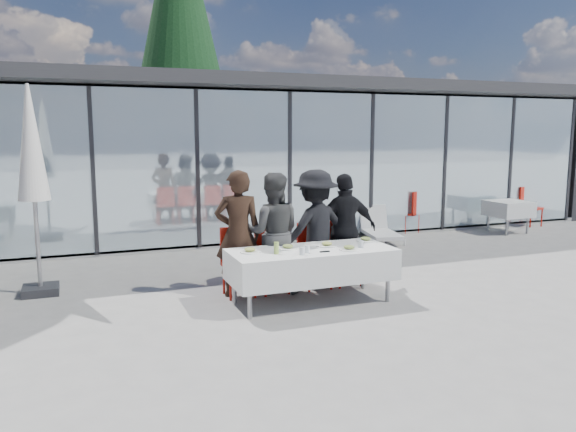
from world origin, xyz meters
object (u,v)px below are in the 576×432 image
Objects in this scene: dining_table at (312,264)px; plate_b at (288,247)px; diner_a at (238,234)px; plate_extra at (349,248)px; diner_chair_a at (237,258)px; folded_eyeglasses at (325,252)px; juice_bottle at (276,248)px; lounger at (378,229)px; conifer_tree at (180,24)px; market_umbrella at (32,157)px; diner_chair_c at (313,252)px; diner_d at (345,230)px; diner_b at (272,233)px; spare_table_right at (508,209)px; spare_chair_b at (412,210)px; diner_c at (315,229)px; plate_a at (250,251)px; spare_chair_a at (528,204)px; diner_chair_b at (271,255)px; plate_c at (327,245)px; plate_d at (366,240)px; diner_chair_d at (343,249)px.

plate_b is (-0.30, 0.13, 0.24)m from dining_table.
plate_extra is (1.29, -0.91, -0.13)m from diner_a.
diner_chair_a is at bearing -76.84° from diner_a.
plate_b is at bearing 137.33° from folded_eyeglasses.
plate_extra is 1.01m from juice_bottle.
lounger is 11.31m from conifer_tree.
market_umbrella reaches higher than lounger.
diner_chair_c is at bearing 74.87° from folded_eyeglasses.
plate_extra is 1.68× the size of juice_bottle.
diner_d is (1.70, 0.00, -0.05)m from diner_a.
diner_b reaches higher than plate_b.
dining_table is at bearing -152.61° from spare_table_right.
dining_table is 0.83m from diner_b.
spare_chair_b is at bearing 159.70° from spare_table_right.
diner_b is 0.68m from diner_c.
plate_a is 0.37m from juice_bottle.
juice_bottle is (-0.55, -0.11, 0.29)m from dining_table.
lounger is at bearing -175.30° from spare_chair_a.
diner_chair_c reaches higher than spare_table_right.
diner_c is at bearing -15.96° from market_umbrella.
diner_chair_b reaches higher than plate_c.
market_umbrella is (-3.19, 1.11, 1.10)m from diner_b.
diner_a is 4.97m from lounger.
diner_chair_b is 1.00× the size of diner_chair_c.
plate_a and plate_d have the same top height.
diner_c reaches higher than lounger.
dining_table is 8.43× the size of plate_c.
market_umbrella reaches higher than diner_c.
diner_c reaches higher than plate_d.
diner_b reaches higher than plate_extra.
market_umbrella is (-3.79, 1.69, 1.21)m from plate_c.
diner_d is at bearing 66.11° from plate_extra.
diner_a reaches higher than folded_eyeglasses.
spare_chair_b is at bearing 25.04° from lounger.
diner_chair_b is 3.64× the size of plate_d.
plate_c is at bearing 153.64° from diner_b.
diner_chair_c reaches higher than plate_d.
conifer_tree is at bearing -77.06° from diner_b.
spare_table_right is (7.32, 2.61, 0.02)m from diner_chair_a.
diner_chair_d is at bearing -128.89° from lounger.
market_umbrella is (-11.15, -2.16, 1.45)m from spare_chair_a.
spare_chair_b is (5.19, 3.40, 0.00)m from diner_chair_a.
diner_d is 6.40× the size of plate_c.
spare_chair_a is at bearing 27.36° from dining_table.
market_umbrella reaches higher than diner_chair_b.
diner_chair_c is at bearing 43.52° from plate_b.
dining_table is 2.32× the size of spare_chair_a.
dining_table is 16.14× the size of folded_eyeglasses.
diner_a is 1.86× the size of spare_chair_a.
juice_bottle reaches higher than folded_eyeglasses.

